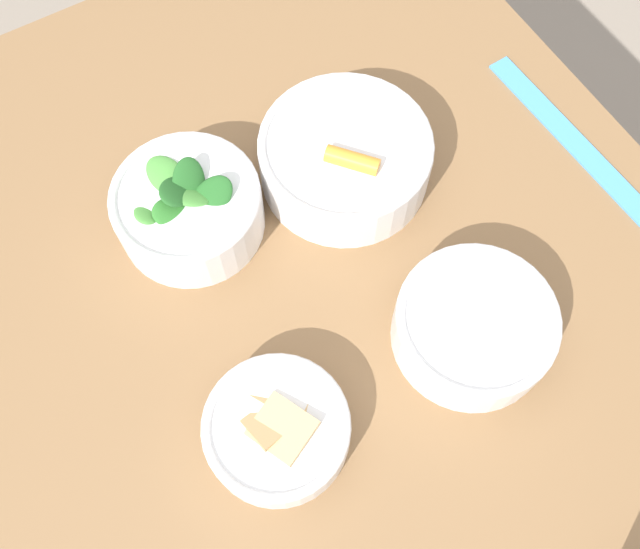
{
  "coord_description": "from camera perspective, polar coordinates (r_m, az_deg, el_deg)",
  "views": [
    {
      "loc": [
        0.21,
        -0.14,
        1.47
      ],
      "look_at": [
        -0.05,
        0.02,
        0.79
      ],
      "focal_mm": 40.0,
      "sensor_mm": 36.0,
      "label": 1
    }
  ],
  "objects": [
    {
      "name": "ground_plane",
      "position": [
        1.49,
        0.47,
        -14.48
      ],
      "size": [
        10.0,
        10.0,
        0.0
      ],
      "primitive_type": "plane",
      "color": "gray"
    },
    {
      "name": "dining_table",
      "position": [
        0.87,
        0.79,
        -7.24
      ],
      "size": [
        1.13,
        0.87,
        0.76
      ],
      "color": "olive",
      "rests_on": "ground_plane"
    },
    {
      "name": "bowl_carrots",
      "position": [
        0.81,
        2.01,
        9.33
      ],
      "size": [
        0.19,
        0.19,
        0.08
      ],
      "color": "white",
      "rests_on": "dining_table"
    },
    {
      "name": "bowl_greens",
      "position": [
        0.79,
        -10.53,
        5.31
      ],
      "size": [
        0.16,
        0.16,
        0.09
      ],
      "color": "white",
      "rests_on": "dining_table"
    },
    {
      "name": "bowl_beans_hotdog",
      "position": [
        0.74,
        12.2,
        -4.14
      ],
      "size": [
        0.16,
        0.16,
        0.06
      ],
      "color": "white",
      "rests_on": "dining_table"
    },
    {
      "name": "bowl_cookies",
      "position": [
        0.7,
        -3.45,
        -12.22
      ],
      "size": [
        0.14,
        0.14,
        0.05
      ],
      "color": "white",
      "rests_on": "dining_table"
    },
    {
      "name": "ruler",
      "position": [
        0.91,
        20.6,
        8.89
      ],
      "size": [
        0.34,
        0.04,
        0.0
      ],
      "color": "#4C99E0",
      "rests_on": "dining_table"
    }
  ]
}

